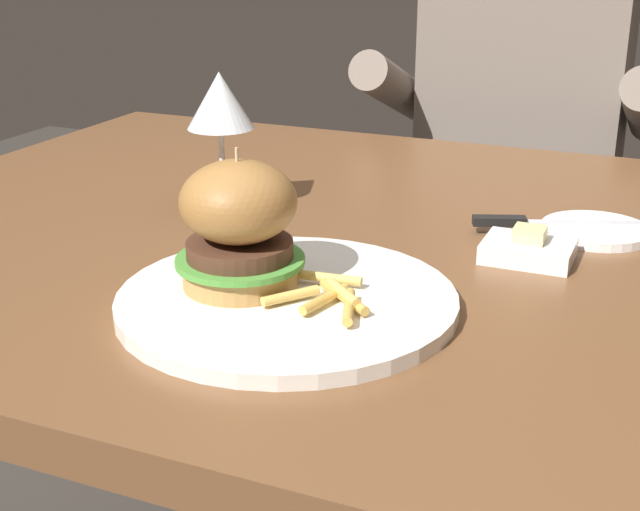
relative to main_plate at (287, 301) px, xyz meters
The scene contains 9 objects.
dining_table 0.24m from the main_plate, 86.90° to the left, with size 1.30×0.96×0.74m.
main_plate is the anchor object (origin of this frame).
burger_sandwich 0.08m from the main_plate, behind, with size 0.12×0.12×0.13m.
fries_pile 0.05m from the main_plate, ahead, with size 0.09×0.09×0.02m.
wine_glass 0.34m from the main_plate, 129.50° to the left, with size 0.08×0.08×0.17m.
bread_plate 0.40m from the main_plate, 53.88° to the left, with size 0.12×0.12×0.01m, color white.
table_knife 0.36m from the main_plate, 58.30° to the left, with size 0.21×0.09×0.01m.
butter_dish 0.28m from the main_plate, 49.65° to the left, with size 0.09×0.07×0.04m.
diner_person 1.00m from the main_plate, 88.66° to the left, with size 0.51×0.36×1.18m.
Camera 1 is at (0.31, -0.90, 1.07)m, focal length 50.00 mm.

